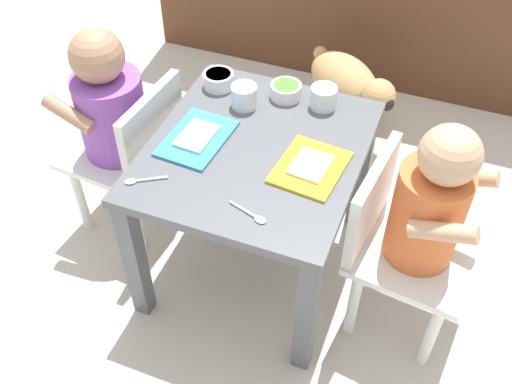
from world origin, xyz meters
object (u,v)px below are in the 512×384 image
(food_tray_right, at_px, (310,167))
(veggie_bowl_near, at_px, (218,79))
(seated_child_left, at_px, (115,114))
(water_cup_right, at_px, (244,97))
(dog, at_px, (348,84))
(spoon_by_right_tray, at_px, (141,180))
(water_cup_left, at_px, (323,98))
(cereal_bowl_left_side, at_px, (287,91))
(seated_child_right, at_px, (422,213))
(spoon_by_left_tray, at_px, (251,214))
(food_tray_left, at_px, (197,138))
(dining_table, at_px, (256,171))

(food_tray_right, relative_size, veggie_bowl_near, 2.36)
(seated_child_left, height_order, water_cup_right, seated_child_left)
(dog, relative_size, spoon_by_right_tray, 4.06)
(seated_child_left, relative_size, water_cup_right, 9.59)
(water_cup_left, distance_m, spoon_by_right_tray, 0.52)
(food_tray_right, xyz_separation_m, cereal_bowl_left_side, (-0.14, 0.24, 0.02))
(food_tray_right, xyz_separation_m, water_cup_left, (-0.04, 0.24, 0.02))
(seated_child_left, distance_m, seated_child_right, 0.83)
(water_cup_left, xyz_separation_m, spoon_by_left_tray, (-0.03, -0.43, -0.02))
(water_cup_left, height_order, spoon_by_right_tray, water_cup_left)
(cereal_bowl_left_side, bearing_deg, food_tray_left, -121.14)
(dining_table, relative_size, veggie_bowl_near, 6.99)
(food_tray_right, height_order, spoon_by_right_tray, food_tray_right)
(seated_child_right, bearing_deg, seated_child_left, 175.44)
(seated_child_right, height_order, water_cup_right, seated_child_right)
(food_tray_left, xyz_separation_m, cereal_bowl_left_side, (0.15, 0.24, 0.02))
(food_tray_left, height_order, spoon_by_left_tray, food_tray_left)
(water_cup_right, distance_m, veggie_bowl_near, 0.11)
(seated_child_left, relative_size, water_cup_left, 9.34)
(food_tray_left, distance_m, spoon_by_left_tray, 0.29)
(water_cup_right, bearing_deg, seated_child_right, -19.86)
(veggie_bowl_near, distance_m, spoon_by_left_tray, 0.49)
(spoon_by_left_tray, bearing_deg, food_tray_right, 68.35)
(dog, distance_m, water_cup_left, 0.56)
(veggie_bowl_near, xyz_separation_m, spoon_by_left_tray, (0.26, -0.41, -0.02))
(veggie_bowl_near, relative_size, spoon_by_right_tray, 0.90)
(water_cup_left, relative_size, veggie_bowl_near, 0.84)
(seated_child_left, distance_m, spoon_by_left_tray, 0.55)
(food_tray_right, xyz_separation_m, spoon_by_right_tray, (-0.35, -0.18, -0.00))
(food_tray_right, relative_size, spoon_by_right_tray, 2.13)
(food_tray_right, height_order, cereal_bowl_left_side, cereal_bowl_left_side)
(dining_table, distance_m, water_cup_left, 0.26)
(food_tray_right, bearing_deg, dining_table, 170.22)
(seated_child_right, bearing_deg, water_cup_left, 140.83)
(food_tray_right, xyz_separation_m, veggie_bowl_near, (-0.33, 0.22, 0.02))
(seated_child_left, xyz_separation_m, water_cup_left, (0.52, 0.19, 0.06))
(seated_child_left, xyz_separation_m, spoon_by_right_tray, (0.22, -0.23, 0.04))
(seated_child_right, relative_size, spoon_by_left_tray, 6.66)
(food_tray_left, bearing_deg, dining_table, 9.78)
(food_tray_left, height_order, water_cup_right, water_cup_right)
(seated_child_left, bearing_deg, water_cup_left, 19.78)
(seated_child_left, height_order, seated_child_right, seated_child_right)
(spoon_by_right_tray, bearing_deg, food_tray_right, 27.31)
(dog, relative_size, water_cup_right, 5.52)
(dog, relative_size, water_cup_left, 5.37)
(dog, distance_m, veggie_bowl_near, 0.63)
(dining_table, distance_m, dog, 0.73)
(spoon_by_left_tray, bearing_deg, water_cup_right, 114.17)
(food_tray_left, xyz_separation_m, spoon_by_left_tray, (0.22, -0.19, -0.00))
(food_tray_right, relative_size, cereal_bowl_left_side, 2.38)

